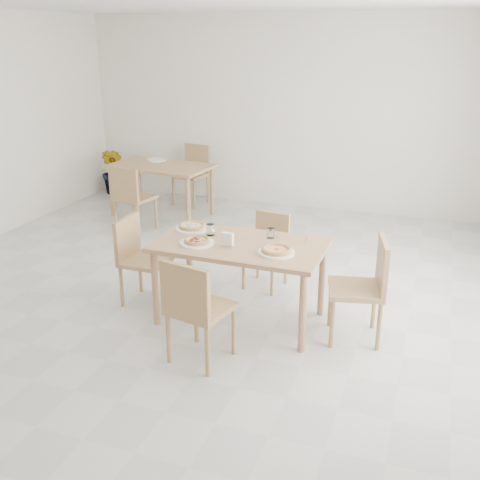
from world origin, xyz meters
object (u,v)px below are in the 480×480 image
(tumbler_a, at_px, (211,230))
(plate_mushroom, at_px, (192,228))
(chair_east, at_px, (367,283))
(potted_plant, at_px, (114,171))
(main_table, at_px, (240,252))
(plate_margherita, at_px, (276,252))
(pizza_pepperoni, at_px, (197,240))
(chair_west, at_px, (138,254))
(tumbler_b, at_px, (271,233))
(chair_north, at_px, (268,244))
(pizza_mushroom, at_px, (192,226))
(chair_back_n, at_px, (193,170))
(pizza_margherita, at_px, (276,250))
(plate_pepperoni, at_px, (197,243))
(chair_south, at_px, (194,305))
(second_table, at_px, (161,171))
(napkin_holder, at_px, (227,240))
(chair_back_s, at_px, (131,195))
(plate_empty, at_px, (157,160))

(tumbler_a, bearing_deg, plate_mushroom, 157.80)
(chair_east, xyz_separation_m, potted_plant, (-4.54, 3.40, -0.14))
(tumbler_a, bearing_deg, main_table, -19.18)
(plate_margherita, xyz_separation_m, pizza_pepperoni, (-0.72, -0.01, 0.02))
(chair_west, distance_m, tumbler_b, 1.32)
(chair_north, height_order, pizza_pepperoni, pizza_pepperoni)
(tumbler_a, distance_m, potted_plant, 4.56)
(pizza_pepperoni, bearing_deg, tumbler_b, 33.43)
(pizza_mushroom, height_order, chair_back_n, chair_back_n)
(pizza_margherita, relative_size, tumbler_b, 3.42)
(plate_pepperoni, xyz_separation_m, chair_back_n, (-1.64, 3.56, -0.24))
(chair_south, bearing_deg, plate_mushroom, -53.29)
(chair_west, xyz_separation_m, pizza_margherita, (1.43, -0.17, 0.29))
(pizza_pepperoni, distance_m, tumbler_a, 0.26)
(pizza_mushroom, bearing_deg, second_table, 123.05)
(pizza_pepperoni, bearing_deg, plate_pepperoni, -45.00)
(plate_margherita, bearing_deg, napkin_holder, 177.57)
(chair_south, distance_m, chair_back_s, 3.38)
(plate_margherita, distance_m, plate_mushroom, 0.98)
(pizza_pepperoni, bearing_deg, second_table, 122.70)
(plate_margherita, bearing_deg, plate_mushroom, 160.04)
(main_table, distance_m, pizza_pepperoni, 0.40)
(pizza_margherita, height_order, tumbler_a, tumbler_a)
(tumbler_b, bearing_deg, chair_back_n, 124.65)
(napkin_holder, bearing_deg, chair_south, -87.68)
(chair_west, height_order, potted_plant, chair_west)
(plate_empty, bearing_deg, tumbler_a, -54.18)
(main_table, xyz_separation_m, chair_back_s, (-2.18, 1.83, -0.15))
(plate_margherita, height_order, pizza_pepperoni, pizza_pepperoni)
(pizza_margherita, bearing_deg, chair_south, -123.58)
(plate_margherita, height_order, pizza_margherita, pizza_margherita)
(pizza_margherita, bearing_deg, napkin_holder, 177.57)
(plate_margherita, bearing_deg, plate_pepperoni, -179.05)
(plate_pepperoni, xyz_separation_m, pizza_pepperoni, (-0.00, 0.00, 0.02))
(chair_west, relative_size, plate_pepperoni, 2.80)
(plate_pepperoni, distance_m, second_table, 3.31)
(tumbler_b, bearing_deg, chair_west, -171.59)
(tumbler_a, bearing_deg, chair_back_n, 116.73)
(pizza_pepperoni, relative_size, tumbler_a, 2.28)
(pizza_pepperoni, relative_size, plate_empty, 0.80)
(second_table, bearing_deg, chair_north, -33.68)
(plate_pepperoni, distance_m, chair_back_s, 2.70)
(pizza_mushroom, distance_m, chair_back_n, 3.53)
(main_table, xyz_separation_m, tumbler_b, (0.21, 0.23, 0.13))
(second_table, bearing_deg, chair_east, -32.37)
(tumbler_a, xyz_separation_m, second_table, (-1.81, 2.53, -0.14))
(napkin_holder, distance_m, plate_empty, 3.76)
(plate_pepperoni, relative_size, tumbler_a, 2.93)
(plate_mushroom, distance_m, potted_plant, 4.34)
(napkin_holder, bearing_deg, potted_plant, 136.40)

